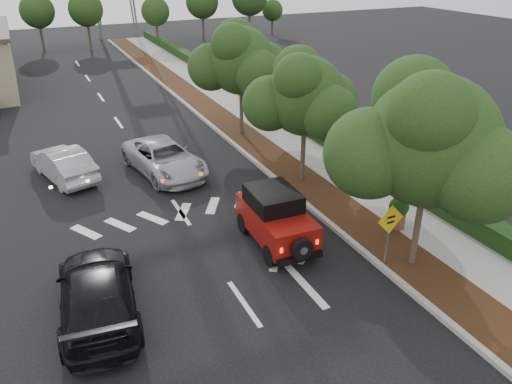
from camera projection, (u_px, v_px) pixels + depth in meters
ground at (244, 303)px, 14.17m from camera, size 120.00×120.00×0.00m
curb at (232, 143)px, 25.64m from camera, size 0.20×70.00×0.15m
planting_strip at (249, 140)px, 26.03m from camera, size 1.80×70.00×0.12m
sidewalk at (282, 135)px, 26.75m from camera, size 2.00×70.00×0.12m
hedge at (304, 125)px, 27.13m from camera, size 0.80×70.00×0.80m
transmission_tower at (119, 38)px, 55.48m from camera, size 7.00×4.00×28.00m
street_tree_near at (411, 265)px, 15.89m from camera, size 3.80×3.80×5.92m
street_tree_mid at (302, 181)px, 21.58m from camera, size 3.20×3.20×5.32m
street_tree_far at (242, 135)px, 26.87m from camera, size 3.40×3.40×5.62m
red_jeep at (274, 216)px, 16.78m from camera, size 1.76×3.74×1.89m
silver_suv_ahead at (164, 158)px, 22.06m from camera, size 3.16×5.39×1.41m
black_suv_oncoming at (97, 293)px, 13.45m from camera, size 2.55×5.17×1.45m
silver_sedan_oncoming at (63, 163)px, 21.56m from camera, size 2.61×4.52×1.41m
speed_hump_sign at (389, 227)px, 15.23m from camera, size 0.97×0.09×2.06m
terracotta_planter at (399, 210)px, 17.51m from camera, size 0.70×0.70×1.21m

